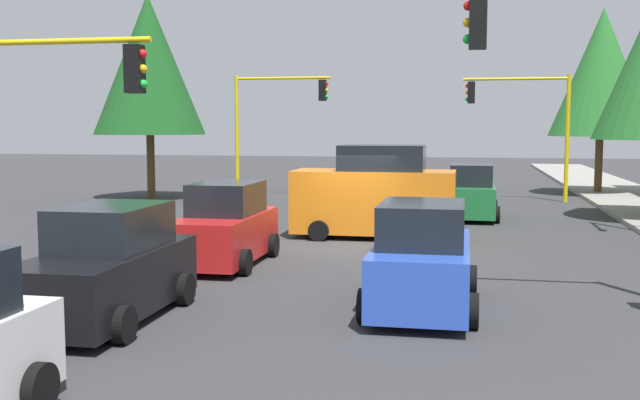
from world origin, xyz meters
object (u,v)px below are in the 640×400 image
object	(u,v)px
tree_roadside_far	(602,73)
delivery_van_orange	(375,195)
car_green	(471,194)
car_red	(225,227)
traffic_signal_far_right	(274,111)
traffic_signal_near_right	(34,108)
traffic_signal_near_left	(614,78)
car_black	(108,268)
car_blue	(422,260)
tree_opposite_side	(149,65)
traffic_signal_far_left	(525,112)

from	to	relation	value
tree_roadside_far	delivery_van_orange	distance (m)	18.90
car_green	car_red	bearing A→B (deg)	-30.07
traffic_signal_far_right	traffic_signal_near_right	bearing A→B (deg)	0.22
traffic_signal_far_right	traffic_signal_near_left	xyz separation A→B (m)	(20.00, 11.44, 0.17)
car_green	car_black	distance (m)	16.74
traffic_signal_near_left	tree_roadside_far	world-z (taller)	tree_roadside_far
car_black	car_green	bearing A→B (deg)	158.21
car_green	car_blue	xyz separation A→B (m)	(13.75, -0.94, 0.00)
traffic_signal_near_left	delivery_van_orange	xyz separation A→B (m)	(-8.00, -5.20, -2.91)
car_red	car_blue	xyz separation A→B (m)	(3.59, 4.94, 0.00)
traffic_signal_far_right	car_green	distance (m)	11.79
car_green	tree_opposite_side	bearing A→B (deg)	-108.60
traffic_signal_far_left	traffic_signal_near_right	size ratio (longest dim) A/B	1.06
traffic_signal_near_right	delivery_van_orange	bearing A→B (deg)	142.39
delivery_van_orange	car_green	bearing A→B (deg)	151.16
tree_opposite_side	traffic_signal_far_right	bearing A→B (deg)	110.67
traffic_signal_far_left	car_green	bearing A→B (deg)	-18.54
tree_roadside_far	tree_opposite_side	xyz separation A→B (m)	(6.00, -20.50, 0.20)
tree_roadside_far	car_blue	size ratio (longest dim) A/B	2.20
traffic_signal_far_right	car_black	distance (m)	22.78
traffic_signal_near_right	car_black	xyz separation A→B (m)	(2.38, 2.79, -2.81)
traffic_signal_far_left	traffic_signal_far_right	size ratio (longest dim) A/B	0.97
traffic_signal_near_left	traffic_signal_far_left	bearing A→B (deg)	-179.82
traffic_signal_near_left	car_black	size ratio (longest dim) A/B	1.44
tree_opposite_side	car_black	xyz separation A→B (m)	(20.38, 8.17, -5.18)
car_green	traffic_signal_near_right	bearing A→B (deg)	-34.38
traffic_signal_near_left	car_red	xyz separation A→B (m)	(-3.01, -8.24, -3.30)
traffic_signal_far_left	car_black	xyz separation A→B (m)	(22.38, -8.51, -3.03)
traffic_signal_near_right	car_red	world-z (taller)	traffic_signal_near_right
car_green	car_red	world-z (taller)	same
car_green	car_black	xyz separation A→B (m)	(15.54, -6.21, 0.00)
traffic_signal_far_right	traffic_signal_far_left	bearing A→B (deg)	90.00
delivery_van_orange	traffic_signal_near_left	bearing A→B (deg)	33.01
car_black	traffic_signal_far_left	bearing A→B (deg)	159.19
car_red	car_black	bearing A→B (deg)	-3.54
traffic_signal_far_left	car_red	size ratio (longest dim) A/B	1.39
traffic_signal_far_right	tree_roadside_far	size ratio (longest dim) A/B	0.64
tree_opposite_side	car_green	world-z (taller)	tree_opposite_side
car_green	car_black	world-z (taller)	same
traffic_signal_near_right	car_blue	distance (m)	8.56
tree_roadside_far	car_green	xyz separation A→B (m)	(10.84, -6.12, -4.98)
tree_roadside_far	car_black	distance (m)	29.54
car_blue	tree_roadside_far	bearing A→B (deg)	163.99
traffic_signal_near_right	car_red	size ratio (longest dim) A/B	1.30
car_black	traffic_signal_far_right	bearing A→B (deg)	-172.70
traffic_signal_far_right	car_blue	size ratio (longest dim) A/B	1.40
traffic_signal_near_left	tree_opposite_side	size ratio (longest dim) A/B	0.64
traffic_signal_far_right	tree_roadside_far	bearing A→B (deg)	104.74
traffic_signal_near_right	car_blue	xyz separation A→B (m)	(0.59, 8.07, -2.81)
car_red	car_blue	world-z (taller)	same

